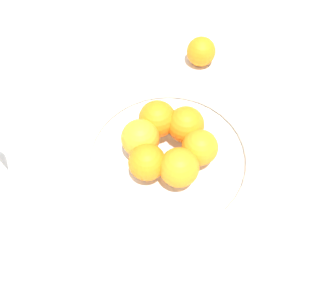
# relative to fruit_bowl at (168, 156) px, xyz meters

# --- Properties ---
(ground_plane) EXTENTS (4.00, 4.00, 0.00)m
(ground_plane) POSITION_rel_fruit_bowl_xyz_m (0.00, 0.00, -0.02)
(ground_plane) COLOR silver
(fruit_bowl) EXTENTS (0.33, 0.33, 0.03)m
(fruit_bowl) POSITION_rel_fruit_bowl_xyz_m (0.00, 0.00, 0.00)
(fruit_bowl) COLOR silver
(fruit_bowl) RESTS_ON ground_plane
(orange_pile) EXTENTS (0.18, 0.17, 0.07)m
(orange_pile) POSITION_rel_fruit_bowl_xyz_m (0.00, 0.00, 0.05)
(orange_pile) COLOR orange
(orange_pile) RESTS_ON fruit_bowl
(stray_orange) EXTENTS (0.07, 0.07, 0.07)m
(stray_orange) POSITION_rel_fruit_bowl_xyz_m (0.20, -0.21, 0.02)
(stray_orange) COLOR orange
(stray_orange) RESTS_ON ground_plane
(napkin_folded) EXTENTS (0.20, 0.20, 0.01)m
(napkin_folded) POSITION_rel_fruit_bowl_xyz_m (0.35, -0.05, -0.01)
(napkin_folded) COLOR white
(napkin_folded) RESTS_ON ground_plane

